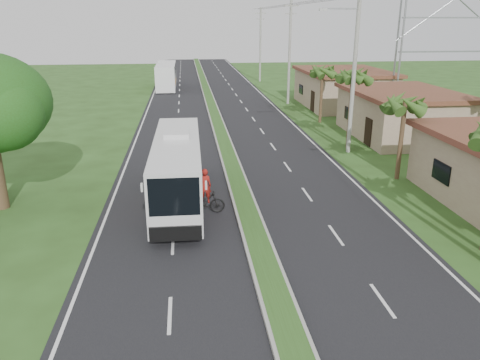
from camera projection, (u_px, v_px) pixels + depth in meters
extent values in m
plane|color=#284419|center=(279.00, 308.00, 15.15)|extent=(180.00, 180.00, 0.00)
cube|color=black|center=(225.00, 148.00, 33.93)|extent=(14.00, 160.00, 0.02)
cube|color=gray|center=(225.00, 147.00, 33.90)|extent=(1.20, 160.00, 0.17)
cube|color=#284419|center=(225.00, 146.00, 33.87)|extent=(0.95, 160.00, 0.02)
cube|color=silver|center=(132.00, 151.00, 33.20)|extent=(0.12, 160.00, 0.01)
cube|color=silver|center=(315.00, 145.00, 34.66)|extent=(0.12, 160.00, 0.01)
cube|color=gray|center=(400.00, 116.00, 36.79)|extent=(7.00, 10.00, 3.35)
cube|color=#4D371B|center=(403.00, 92.00, 36.20)|extent=(7.60, 10.60, 0.32)
cube|color=gray|center=(343.00, 90.00, 49.92)|extent=(8.00, 11.00, 3.50)
cube|color=#4D371B|center=(344.00, 71.00, 49.30)|extent=(8.60, 11.60, 0.32)
cylinder|color=#473321|center=(401.00, 141.00, 26.70)|extent=(0.26, 0.26, 4.60)
cylinder|color=#473321|center=(350.00, 111.00, 33.07)|extent=(0.26, 0.26, 5.40)
cylinder|color=#473321|center=(321.00, 96.00, 41.68)|extent=(0.26, 0.26, 4.80)
sphere|color=#234A13|center=(4.00, 113.00, 20.82)|extent=(3.40, 3.40, 3.40)
cylinder|color=gray|center=(355.00, 65.00, 31.03)|extent=(0.28, 0.28, 12.00)
cube|color=gray|center=(341.00, 9.00, 29.76)|extent=(2.40, 0.10, 0.10)
cylinder|color=gray|center=(290.00, 52.00, 49.97)|extent=(0.28, 0.28, 11.00)
cube|color=gray|center=(291.00, 6.00, 48.44)|extent=(1.60, 0.12, 0.12)
cube|color=gray|center=(291.00, 14.00, 48.70)|extent=(1.20, 0.10, 0.10)
cylinder|color=gray|center=(260.00, 45.00, 68.84)|extent=(0.28, 0.28, 10.50)
cube|color=gray|center=(261.00, 13.00, 67.39)|extent=(1.60, 0.12, 0.12)
cube|color=gray|center=(261.00, 19.00, 67.65)|extent=(1.20, 0.10, 0.10)
cylinder|color=gray|center=(401.00, 52.00, 42.76)|extent=(0.18, 0.18, 12.00)
cylinder|color=gray|center=(396.00, 52.00, 43.70)|extent=(0.18, 0.18, 12.00)
cube|color=gray|center=(449.00, 52.00, 43.77)|extent=(10.00, 0.14, 0.14)
cube|color=gray|center=(454.00, 18.00, 42.80)|extent=(10.00, 0.14, 0.14)
cube|color=silver|center=(178.00, 167.00, 23.50)|extent=(2.38, 10.80, 2.83)
cube|color=black|center=(177.00, 152.00, 23.80)|extent=(2.40, 8.65, 1.13)
cube|color=black|center=(174.00, 197.00, 18.34)|extent=(2.02, 0.16, 1.58)
cube|color=red|center=(178.00, 185.00, 22.67)|extent=(2.35, 4.70, 0.49)
cube|color=yellow|center=(178.00, 180.00, 24.01)|extent=(2.33, 2.72, 0.22)
cube|color=silver|center=(177.00, 132.00, 24.01)|extent=(1.28, 2.17, 0.25)
cylinder|color=black|center=(154.00, 220.00, 20.63)|extent=(0.30, 0.94, 0.93)
cylinder|color=black|center=(200.00, 218.00, 20.83)|extent=(0.30, 0.94, 0.93)
cylinder|color=black|center=(162.00, 175.00, 26.54)|extent=(0.30, 0.94, 0.93)
cylinder|color=black|center=(198.00, 174.00, 26.74)|extent=(0.30, 0.94, 0.93)
cube|color=white|center=(166.00, 75.00, 62.93)|extent=(2.45, 11.20, 3.12)
cube|color=black|center=(166.00, 68.00, 63.08)|extent=(2.50, 8.28, 1.06)
cube|color=orange|center=(166.00, 81.00, 62.21)|extent=(2.49, 5.36, 0.34)
cylinder|color=black|center=(157.00, 90.00, 58.87)|extent=(0.29, 0.94, 0.94)
cylinder|color=black|center=(174.00, 89.00, 59.10)|extent=(0.29, 0.94, 0.94)
cylinder|color=black|center=(160.00, 81.00, 67.10)|extent=(0.29, 0.94, 0.94)
cylinder|color=black|center=(175.00, 81.00, 67.33)|extent=(0.29, 0.94, 0.94)
imported|color=black|center=(205.00, 202.00, 22.37)|extent=(1.90, 0.61, 1.13)
imported|color=maroon|center=(205.00, 186.00, 22.10)|extent=(0.64, 0.43, 1.70)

